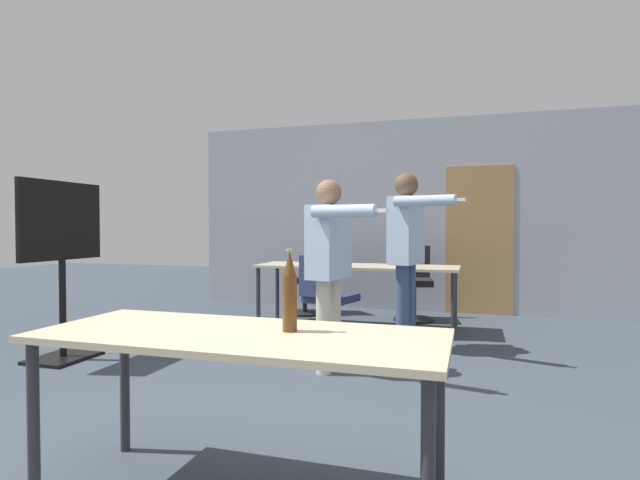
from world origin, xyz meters
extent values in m
cube|color=#A3A8B2|center=(0.00, 5.77, 1.37)|extent=(6.19, 0.10, 2.75)
cube|color=#AD7F4C|center=(1.10, 5.72, 1.02)|extent=(0.90, 0.02, 2.05)
cube|color=#C6B793|center=(0.06, 0.44, 0.74)|extent=(1.77, 0.70, 0.03)
cylinder|color=#2D2D33|center=(-0.77, 0.15, 0.36)|extent=(0.05, 0.05, 0.72)
cylinder|color=#2D2D33|center=(-0.77, 0.73, 0.36)|extent=(0.05, 0.05, 0.72)
cylinder|color=#2D2D33|center=(0.88, 0.73, 0.36)|extent=(0.05, 0.05, 0.72)
cube|color=#C6B793|center=(-0.30, 4.26, 0.74)|extent=(2.37, 0.73, 0.03)
cylinder|color=#2D2D33|center=(-1.43, 3.96, 0.36)|extent=(0.05, 0.05, 0.72)
cylinder|color=#2D2D33|center=(0.82, 3.96, 0.36)|extent=(0.05, 0.05, 0.72)
cylinder|color=#2D2D33|center=(-1.43, 4.56, 0.36)|extent=(0.05, 0.05, 0.72)
cylinder|color=#2D2D33|center=(0.82, 4.56, 0.36)|extent=(0.05, 0.05, 0.72)
cube|color=black|center=(-2.54, 2.13, 0.01)|extent=(0.44, 0.56, 0.03)
cylinder|color=black|center=(-2.54, 2.13, 0.47)|extent=(0.06, 0.06, 0.88)
cube|color=black|center=(-2.54, 2.13, 1.26)|extent=(0.04, 0.92, 0.71)
cube|color=black|center=(-2.57, 2.13, 1.26)|extent=(0.01, 0.85, 0.63)
cylinder|color=beige|center=(-0.11, 2.57, 0.39)|extent=(0.13, 0.13, 0.78)
cylinder|color=beige|center=(-0.15, 2.40, 0.39)|extent=(0.13, 0.13, 0.78)
cube|color=silver|center=(-0.13, 2.48, 1.08)|extent=(0.31, 0.45, 0.61)
sphere|color=#936B4C|center=(-0.13, 2.48, 1.49)|extent=(0.21, 0.21, 0.21)
cylinder|color=silver|center=(-0.08, 2.73, 1.06)|extent=(0.10, 0.10, 0.53)
cylinder|color=silver|center=(0.07, 2.18, 1.33)|extent=(0.54, 0.21, 0.10)
cube|color=white|center=(0.36, 2.11, 1.33)|extent=(0.12, 0.06, 0.03)
cylinder|color=#3D4C75|center=(0.42, 3.50, 0.42)|extent=(0.13, 0.13, 0.84)
cylinder|color=#3D4C75|center=(0.37, 3.33, 0.42)|extent=(0.13, 0.13, 0.84)
cube|color=silver|center=(0.39, 3.42, 1.17)|extent=(0.33, 0.46, 0.66)
sphere|color=brown|center=(0.39, 3.42, 1.62)|extent=(0.23, 0.23, 0.23)
cylinder|color=silver|center=(0.46, 3.66, 1.16)|extent=(0.10, 0.10, 0.57)
cylinder|color=silver|center=(0.60, 3.09, 1.44)|extent=(0.58, 0.25, 0.10)
cube|color=white|center=(0.90, 3.00, 1.44)|extent=(0.13, 0.07, 0.03)
cylinder|color=black|center=(-0.41, 3.58, 0.01)|extent=(0.52, 0.52, 0.03)
cylinder|color=black|center=(-0.41, 3.58, 0.22)|extent=(0.06, 0.06, 0.38)
cube|color=navy|center=(-0.41, 3.58, 0.45)|extent=(0.56, 0.56, 0.08)
cube|color=navy|center=(-0.48, 3.33, 0.70)|extent=(0.44, 0.17, 0.42)
cylinder|color=black|center=(-1.20, 5.01, 0.01)|extent=(0.52, 0.52, 0.03)
cylinder|color=black|center=(-1.20, 5.01, 0.24)|extent=(0.06, 0.06, 0.42)
cube|color=navy|center=(-1.20, 5.01, 0.49)|extent=(0.65, 0.65, 0.08)
cube|color=navy|center=(-1.01, 5.19, 0.74)|extent=(0.35, 0.35, 0.42)
cylinder|color=black|center=(0.30, 4.96, 0.01)|extent=(0.52, 0.52, 0.03)
cylinder|color=black|center=(0.30, 4.96, 0.24)|extent=(0.06, 0.06, 0.43)
cube|color=black|center=(0.30, 4.96, 0.50)|extent=(0.53, 0.53, 0.08)
cube|color=black|center=(0.26, 5.22, 0.75)|extent=(0.44, 0.13, 0.42)
cylinder|color=#563314|center=(0.26, 0.52, 0.87)|extent=(0.06, 0.06, 0.24)
cone|color=#563314|center=(0.26, 0.52, 1.05)|extent=(0.06, 0.06, 0.11)
cylinder|color=gold|center=(0.26, 0.52, 1.11)|extent=(0.03, 0.03, 0.01)
cylinder|color=silver|center=(0.08, 4.39, 0.81)|extent=(0.09, 0.09, 0.11)
camera|label=1|loc=(1.02, -1.50, 1.21)|focal=28.00mm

